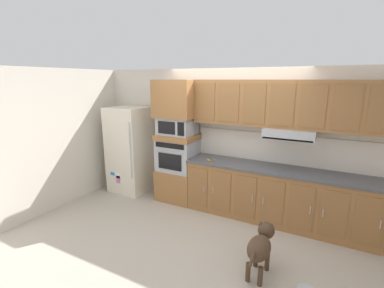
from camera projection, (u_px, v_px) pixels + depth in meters
The scene contains 15 objects.
ground_plane at pixel (207, 228), 4.29m from camera, with size 9.60×9.60×0.00m, color #B2A899.
back_kitchen_wall at pixel (233, 138), 4.95m from camera, with size 6.20×0.12×2.50m, color beige.
side_panel_left at pixel (77, 135), 5.27m from camera, with size 0.12×7.10×2.50m, color beige.
refrigerator at pixel (130, 150), 5.62m from camera, with size 0.76×0.73×1.76m.
oven_base_cabinet at pixel (178, 184), 5.30m from camera, with size 0.74×0.62×0.60m, color #996638.
built_in_oven at pixel (178, 155), 5.16m from camera, with size 0.70×0.62×0.60m.
appliance_mid_shelf at pixel (178, 137), 5.08m from camera, with size 0.74×0.62×0.10m, color #996638.
microwave at pixel (177, 126), 5.03m from camera, with size 0.64×0.54×0.32m.
appliance_upper_cabinet at pixel (177, 99), 4.92m from camera, with size 0.74×0.62×0.68m, color #996638.
lower_cabinet_run at pixel (275, 196), 4.43m from camera, with size 2.97×0.63×0.88m.
countertop_slab at pixel (277, 169), 4.32m from camera, with size 3.01×0.64×0.04m, color #4C4C51.
backsplash_panel at pixel (282, 149), 4.51m from camera, with size 3.01×0.02×0.50m, color silver.
upper_cabinet_with_hood at pixel (284, 106), 4.19m from camera, with size 2.97×0.48×0.88m.
screwdriver at pixel (209, 160), 4.70m from camera, with size 0.17×0.17×0.03m.
dog at pixel (261, 245), 3.24m from camera, with size 0.28×0.83×0.56m.
Camera 1 is at (1.59, -3.53, 2.30)m, focal length 25.25 mm.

